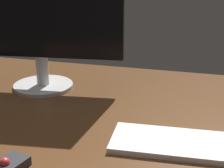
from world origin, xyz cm
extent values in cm
cube|color=brown|center=(0.00, 0.00, 1.00)|extent=(140.00, 84.00, 2.00)
cylinder|color=silver|center=(-28.53, 15.10, 2.52)|extent=(18.40, 18.40, 1.03)
cylinder|color=silver|center=(-28.53, 15.10, 7.54)|extent=(3.78, 3.78, 9.01)
cube|color=white|center=(18.24, -10.86, 2.66)|extent=(34.96, 14.75, 1.33)
sphere|color=red|center=(-15.31, -29.72, 4.25)|extent=(1.92, 1.92, 1.92)
camera|label=1|loc=(19.91, -82.00, 41.90)|focal=58.24mm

